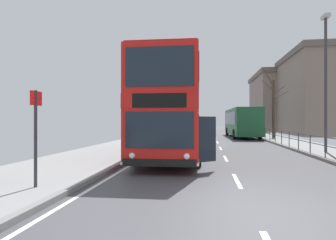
{
  "coord_description": "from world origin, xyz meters",
  "views": [
    {
      "loc": [
        -0.91,
        -5.81,
        1.81
      ],
      "look_at": [
        -2.57,
        5.97,
        1.83
      ],
      "focal_mm": 29.09,
      "sensor_mm": 36.0,
      "label": 1
    }
  ],
  "objects_px": {
    "double_decker_bus_main": "(173,110)",
    "background_bus_far_lane": "(241,122)",
    "background_building_02": "(292,102)",
    "bus_stop_sign_near": "(36,127)",
    "bare_tree_far_01": "(273,105)",
    "street_lamp_far_side": "(326,72)"
  },
  "relations": [
    {
      "from": "street_lamp_far_side",
      "to": "background_building_02",
      "type": "xyz_separation_m",
      "value": [
        8.27,
        33.4,
        0.52
      ]
    },
    {
      "from": "double_decker_bus_main",
      "to": "bare_tree_far_01",
      "type": "height_order",
      "value": "bare_tree_far_01"
    },
    {
      "from": "bare_tree_far_01",
      "to": "bus_stop_sign_near",
      "type": "bearing_deg",
      "value": -116.23
    },
    {
      "from": "background_bus_far_lane",
      "to": "background_building_02",
      "type": "height_order",
      "value": "background_building_02"
    },
    {
      "from": "background_bus_far_lane",
      "to": "double_decker_bus_main",
      "type": "bearing_deg",
      "value": -108.02
    },
    {
      "from": "background_bus_far_lane",
      "to": "bus_stop_sign_near",
      "type": "distance_m",
      "value": 25.33
    },
    {
      "from": "background_bus_far_lane",
      "to": "street_lamp_far_side",
      "type": "relative_size",
      "value": 1.46
    },
    {
      "from": "bare_tree_far_01",
      "to": "street_lamp_far_side",
      "type": "bearing_deg",
      "value": -91.65
    },
    {
      "from": "double_decker_bus_main",
      "to": "background_bus_far_lane",
      "type": "distance_m",
      "value": 17.56
    },
    {
      "from": "background_bus_far_lane",
      "to": "bare_tree_far_01",
      "type": "xyz_separation_m",
      "value": [
        2.88,
        -1.88,
        1.65
      ]
    },
    {
      "from": "background_bus_far_lane",
      "to": "background_building_02",
      "type": "bearing_deg",
      "value": 59.84
    },
    {
      "from": "background_bus_far_lane",
      "to": "street_lamp_far_side",
      "type": "distance_m",
      "value": 15.33
    },
    {
      "from": "background_bus_far_lane",
      "to": "bus_stop_sign_near",
      "type": "height_order",
      "value": "background_bus_far_lane"
    },
    {
      "from": "bus_stop_sign_near",
      "to": "background_building_02",
      "type": "distance_m",
      "value": 46.63
    },
    {
      "from": "bus_stop_sign_near",
      "to": "street_lamp_far_side",
      "type": "xyz_separation_m",
      "value": [
        10.53,
        9.15,
        2.74
      ]
    },
    {
      "from": "double_decker_bus_main",
      "to": "background_building_02",
      "type": "xyz_separation_m",
      "value": [
        16.2,
        35.21,
        2.57
      ]
    },
    {
      "from": "bus_stop_sign_near",
      "to": "street_lamp_far_side",
      "type": "distance_m",
      "value": 14.22
    },
    {
      "from": "double_decker_bus_main",
      "to": "background_bus_far_lane",
      "type": "xyz_separation_m",
      "value": [
        5.43,
        16.68,
        -0.68
      ]
    },
    {
      "from": "background_bus_far_lane",
      "to": "street_lamp_far_side",
      "type": "height_order",
      "value": "street_lamp_far_side"
    },
    {
      "from": "background_bus_far_lane",
      "to": "bus_stop_sign_near",
      "type": "relative_size",
      "value": 4.38
    },
    {
      "from": "bus_stop_sign_near",
      "to": "background_building_02",
      "type": "bearing_deg",
      "value": 66.16
    },
    {
      "from": "bare_tree_far_01",
      "to": "double_decker_bus_main",
      "type": "bearing_deg",
      "value": -119.29
    }
  ]
}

